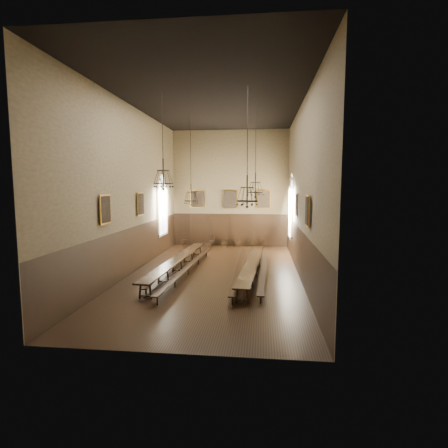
% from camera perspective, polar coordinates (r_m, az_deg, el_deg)
% --- Properties ---
extents(floor, '(9.00, 18.00, 0.02)m').
position_cam_1_polar(floor, '(18.99, -1.55, -8.20)').
color(floor, black).
rests_on(floor, ground).
extents(ceiling, '(9.00, 18.00, 0.02)m').
position_cam_1_polar(ceiling, '(18.88, -1.64, 19.36)').
color(ceiling, black).
rests_on(ceiling, ground).
extents(wall_back, '(9.00, 0.02, 9.00)m').
position_cam_1_polar(wall_back, '(27.34, 0.99, 5.78)').
color(wall_back, '#837051').
rests_on(wall_back, ground).
extents(wall_front, '(9.00, 0.02, 9.00)m').
position_cam_1_polar(wall_front, '(9.54, -9.01, 4.76)').
color(wall_front, '#837051').
rests_on(wall_front, ground).
extents(wall_left, '(0.02, 18.00, 9.00)m').
position_cam_1_polar(wall_left, '(19.52, -14.88, 5.37)').
color(wall_left, '#837051').
rests_on(wall_left, ground).
extents(wall_right, '(0.02, 18.00, 9.00)m').
position_cam_1_polar(wall_right, '(18.33, 12.58, 5.38)').
color(wall_right, '#837051').
rests_on(wall_right, ground).
extents(wainscot_panelling, '(9.00, 18.00, 2.50)m').
position_cam_1_polar(wainscot_panelling, '(18.72, -1.56, -4.47)').
color(wainscot_panelling, black).
rests_on(wainscot_panelling, floor).
extents(table_left, '(1.29, 10.13, 0.79)m').
position_cam_1_polar(table_left, '(19.39, -7.60, -6.72)').
color(table_left, black).
rests_on(table_left, floor).
extents(table_right, '(1.25, 9.66, 0.75)m').
position_cam_1_polar(table_right, '(18.53, 4.57, -7.36)').
color(table_right, black).
rests_on(table_right, floor).
extents(bench_left_outer, '(0.65, 9.07, 0.41)m').
position_cam_1_polar(bench_left_outer, '(19.59, -9.15, -7.02)').
color(bench_left_outer, black).
rests_on(bench_left_outer, floor).
extents(bench_left_inner, '(0.79, 10.51, 0.47)m').
position_cam_1_polar(bench_left_inner, '(18.90, -5.85, -7.34)').
color(bench_left_inner, black).
rests_on(bench_left_inner, floor).
extents(bench_right_inner, '(0.36, 10.46, 0.47)m').
position_cam_1_polar(bench_right_inner, '(18.85, 2.58, -7.35)').
color(bench_right_inner, black).
rests_on(bench_right_inner, floor).
extents(bench_right_outer, '(0.53, 9.97, 0.45)m').
position_cam_1_polar(bench_right_outer, '(18.82, 6.42, -7.45)').
color(bench_right_outer, black).
rests_on(bench_right_outer, floor).
extents(chair_0, '(0.47, 0.47, 1.02)m').
position_cam_1_polar(chair_0, '(27.76, -6.36, -2.94)').
color(chair_0, black).
rests_on(chair_0, floor).
extents(chair_2, '(0.47, 0.47, 0.87)m').
position_cam_1_polar(chair_2, '(27.44, -2.08, -3.11)').
color(chair_2, black).
rests_on(chair_2, floor).
extents(chair_3, '(0.45, 0.45, 1.02)m').
position_cam_1_polar(chair_3, '(27.22, 0.07, -3.08)').
color(chair_3, black).
rests_on(chair_3, floor).
extents(chair_4, '(0.44, 0.44, 0.98)m').
position_cam_1_polar(chair_4, '(27.19, 2.06, -3.12)').
color(chair_4, black).
rests_on(chair_4, floor).
extents(chair_5, '(0.44, 0.44, 0.92)m').
position_cam_1_polar(chair_5, '(27.20, 4.23, -3.17)').
color(chair_5, black).
rests_on(chair_5, floor).
extents(chair_6, '(0.48, 0.48, 1.01)m').
position_cam_1_polar(chair_6, '(27.18, 6.20, -3.14)').
color(chair_6, black).
rests_on(chair_6, floor).
extents(chandelier_back_left, '(0.82, 0.82, 5.32)m').
position_cam_1_polar(chandelier_back_left, '(20.96, -5.40, 4.78)').
color(chandelier_back_left, black).
rests_on(chandelier_back_left, ceiling).
extents(chandelier_back_right, '(0.95, 0.95, 4.84)m').
position_cam_1_polar(chandelier_back_right, '(20.97, 5.14, 5.94)').
color(chandelier_back_right, black).
rests_on(chandelier_back_right, ceiling).
extents(chandelier_front_left, '(0.94, 0.94, 4.33)m').
position_cam_1_polar(chandelier_front_left, '(16.67, -9.88, 7.45)').
color(chandelier_front_left, black).
rests_on(chandelier_front_left, ceiling).
extents(chandelier_front_right, '(0.93, 0.93, 5.11)m').
position_cam_1_polar(chandelier_front_right, '(15.49, 3.79, 4.89)').
color(chandelier_front_right, black).
rests_on(chandelier_front_right, ceiling).
extents(portrait_back_0, '(1.10, 0.12, 1.40)m').
position_cam_1_polar(portrait_back_0, '(27.59, -4.43, 4.11)').
color(portrait_back_0, gold).
rests_on(portrait_back_0, wall_back).
extents(portrait_back_1, '(1.10, 0.12, 1.40)m').
position_cam_1_polar(portrait_back_1, '(27.23, 0.97, 4.10)').
color(portrait_back_1, gold).
rests_on(portrait_back_1, wall_back).
extents(portrait_back_2, '(1.10, 0.12, 1.40)m').
position_cam_1_polar(portrait_back_2, '(27.12, 6.46, 4.05)').
color(portrait_back_2, gold).
rests_on(portrait_back_2, wall_back).
extents(portrait_left_0, '(0.12, 1.00, 1.30)m').
position_cam_1_polar(portrait_left_0, '(20.44, -13.47, 3.20)').
color(portrait_left_0, gold).
rests_on(portrait_left_0, wall_left).
extents(portrait_left_1, '(0.12, 1.00, 1.30)m').
position_cam_1_polar(portrait_left_1, '(16.28, -18.80, 2.28)').
color(portrait_left_1, gold).
rests_on(portrait_left_1, wall_left).
extents(portrait_right_0, '(0.12, 1.00, 1.30)m').
position_cam_1_polar(portrait_right_0, '(19.34, 11.82, 3.07)').
color(portrait_right_0, gold).
rests_on(portrait_right_0, wall_right).
extents(portrait_right_1, '(0.12, 1.00, 1.30)m').
position_cam_1_polar(portrait_right_1, '(14.87, 13.48, 2.10)').
color(portrait_right_1, gold).
rests_on(portrait_right_1, wall_right).
extents(window_right, '(0.20, 2.20, 4.60)m').
position_cam_1_polar(window_right, '(23.83, 10.88, 2.95)').
color(window_right, white).
rests_on(window_right, wall_right).
extents(window_left, '(0.20, 2.20, 4.60)m').
position_cam_1_polar(window_left, '(24.75, -10.05, 3.09)').
color(window_left, white).
rests_on(window_left, wall_left).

